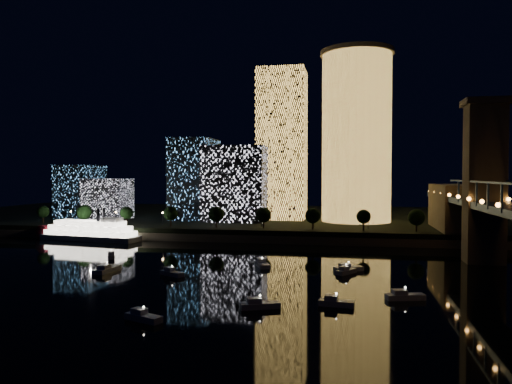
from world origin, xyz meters
TOP-DOWN VIEW (x-y plane):
  - ground at (0.00, 0.00)m, footprint 520.00×520.00m
  - far_bank at (0.00, 160.00)m, footprint 420.00×160.00m
  - seawall at (0.00, 82.00)m, footprint 420.00×6.00m
  - tower_cylindrical at (27.40, 126.40)m, footprint 34.00×34.00m
  - tower_rectangular at (-8.83, 135.22)m, footprint 23.23×23.23m
  - midrise_blocks at (-57.76, 121.85)m, footprint 107.21×30.96m
  - riverboat at (-82.30, 75.92)m, footprint 46.97×16.14m
  - motorboats at (-2.57, 10.38)m, footprint 94.90×69.56m
  - esplanade_trees at (-27.50, 88.00)m, footprint 165.91×6.51m
  - street_lamps at (-34.00, 94.00)m, footprint 132.70×0.70m

SIDE VIEW (x-z plane):
  - ground at x=0.00m, z-range 0.00..0.00m
  - motorboats at x=-2.57m, z-range -0.58..2.20m
  - seawall at x=0.00m, z-range 0.00..3.00m
  - far_bank at x=0.00m, z-range 0.00..5.00m
  - riverboat at x=-82.30m, z-range -3.38..10.51m
  - street_lamps at x=-34.00m, z-range 6.20..11.85m
  - esplanade_trees at x=-27.50m, z-range 6.09..14.85m
  - midrise_blocks at x=-57.76m, z-range 1.92..41.71m
  - tower_rectangular at x=-8.83m, z-range 5.00..78.93m
  - tower_cylindrical at x=27.40m, z-range 5.13..84.69m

